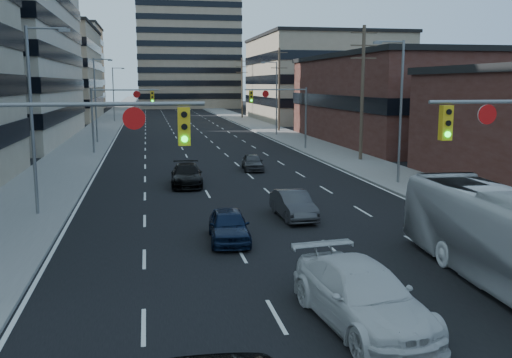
{
  "coord_description": "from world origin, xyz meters",
  "views": [
    {
      "loc": [
        -5.14,
        -8.53,
        6.37
      ],
      "look_at": [
        -0.48,
        15.88,
        2.2
      ],
      "focal_mm": 40.0,
      "sensor_mm": 36.0,
      "label": 1
    }
  ],
  "objects": [
    {
      "name": "sedan_grey_right",
      "position": [
        2.46,
        32.67,
        0.61
      ],
      "size": [
        1.71,
        3.7,
        1.23
      ],
      "primitive_type": "imported",
      "rotation": [
        0.0,
        0.0,
        -0.07
      ],
      "color": "#39393B",
      "rests_on": "ground"
    },
    {
      "name": "streetlight_left_far",
      "position": [
        -10.34,
        90.0,
        5.05
      ],
      "size": [
        2.03,
        0.22,
        9.0
      ],
      "color": "slate",
      "rests_on": "ground"
    },
    {
      "name": "sedan_blue",
      "position": [
        -2.0,
        13.82,
        0.67
      ],
      "size": [
        1.84,
        4.01,
        1.33
      ],
      "primitive_type": "imported",
      "rotation": [
        0.0,
        0.0,
        -0.07
      ],
      "color": "black",
      "rests_on": "ground"
    },
    {
      "name": "road_surface",
      "position": [
        0.0,
        130.0,
        0.01
      ],
      "size": [
        18.0,
        300.0,
        0.02
      ],
      "primitive_type": "cube",
      "color": "black",
      "rests_on": "ground"
    },
    {
      "name": "sedan_black_far",
      "position": [
        -2.8,
        27.02,
        0.69
      ],
      "size": [
        2.14,
        4.81,
        1.37
      ],
      "primitive_type": "imported",
      "rotation": [
        0.0,
        0.0,
        -0.05
      ],
      "color": "black",
      "rests_on": "ground"
    },
    {
      "name": "utility_pole_distant",
      "position": [
        12.2,
        96.0,
        5.78
      ],
      "size": [
        2.2,
        0.28,
        11.0
      ],
      "color": "#4C3D2D",
      "rests_on": "ground"
    },
    {
      "name": "storefront_right_mid",
      "position": [
        24.0,
        50.0,
        4.5
      ],
      "size": [
        20.0,
        30.0,
        9.0
      ],
      "primitive_type": "cube",
      "color": "#472119",
      "rests_on": "ground"
    },
    {
      "name": "streetlight_right_far",
      "position": [
        10.34,
        60.0,
        5.05
      ],
      "size": [
        2.03,
        0.22,
        9.0
      ],
      "color": "slate",
      "rests_on": "ground"
    },
    {
      "name": "sidewalk_right",
      "position": [
        11.5,
        130.0,
        0.07
      ],
      "size": [
        5.0,
        300.0,
        0.15
      ],
      "primitive_type": "cube",
      "color": "slate",
      "rests_on": "ground"
    },
    {
      "name": "utility_pole_midblock",
      "position": [
        12.2,
        66.0,
        5.78
      ],
      "size": [
        2.2,
        0.28,
        11.0
      ],
      "color": "#4C3D2D",
      "rests_on": "ground"
    },
    {
      "name": "bg_block_right",
      "position": [
        32.0,
        130.0,
        6.0
      ],
      "size": [
        22.0,
        22.0,
        12.0
      ],
      "primitive_type": "cube",
      "color": "gray",
      "rests_on": "ground"
    },
    {
      "name": "streetlight_right_near",
      "position": [
        10.34,
        25.0,
        5.05
      ],
      "size": [
        2.03,
        0.22,
        9.0
      ],
      "color": "slate",
      "rests_on": "ground"
    },
    {
      "name": "streetlight_left_mid",
      "position": [
        -10.34,
        55.0,
        5.05
      ],
      "size": [
        2.03,
        0.22,
        9.0
      ],
      "color": "slate",
      "rests_on": "ground"
    },
    {
      "name": "white_van",
      "position": [
        0.32,
        5.08,
        0.82
      ],
      "size": [
        2.9,
        5.84,
        1.63
      ],
      "primitive_type": "imported",
      "rotation": [
        0.0,
        0.0,
        0.11
      ],
      "color": "silver",
      "rests_on": "ground"
    },
    {
      "name": "transit_bus",
      "position": [
        6.0,
        6.95,
        1.53
      ],
      "size": [
        3.08,
        11.07,
        3.05
      ],
      "primitive_type": "imported",
      "rotation": [
        0.0,
        0.0,
        -0.05
      ],
      "color": "silver",
      "rests_on": "ground"
    },
    {
      "name": "signal_far_right",
      "position": [
        7.68,
        45.0,
        4.3
      ],
      "size": [
        6.09,
        0.33,
        6.0
      ],
      "color": "slate",
      "rests_on": "ground"
    },
    {
      "name": "sedan_grey_center",
      "position": [
        1.6,
        17.26,
        0.66
      ],
      "size": [
        1.52,
        4.03,
        1.31
      ],
      "primitive_type": "imported",
      "rotation": [
        0.0,
        0.0,
        0.03
      ],
      "color": "#343437",
      "rests_on": "ground"
    },
    {
      "name": "bg_block_left",
      "position": [
        -28.0,
        140.0,
        10.0
      ],
      "size": [
        24.0,
        24.0,
        20.0
      ],
      "primitive_type": "cube",
      "color": "#ADA089",
      "rests_on": "ground"
    },
    {
      "name": "signal_far_left",
      "position": [
        -7.68,
        45.0,
        4.3
      ],
      "size": [
        6.09,
        0.33,
        6.0
      ],
      "color": "slate",
      "rests_on": "ground"
    },
    {
      "name": "streetlight_left_near",
      "position": [
        -10.34,
        20.0,
        5.05
      ],
      "size": [
        2.03,
        0.22,
        9.0
      ],
      "color": "slate",
      "rests_on": "ground"
    },
    {
      "name": "signal_near_left",
      "position": [
        -7.45,
        8.0,
        4.33
      ],
      "size": [
        6.59,
        0.33,
        6.0
      ],
      "color": "slate",
      "rests_on": "ground"
    },
    {
      "name": "sidewalk_left",
      "position": [
        -11.5,
        130.0,
        0.07
      ],
      "size": [
        5.0,
        300.0,
        0.15
      ],
      "primitive_type": "cube",
      "color": "slate",
      "rests_on": "ground"
    },
    {
      "name": "office_left_far",
      "position": [
        -24.0,
        100.0,
        8.0
      ],
      "size": [
        20.0,
        30.0,
        16.0
      ],
      "primitive_type": "cube",
      "color": "gray",
      "rests_on": "ground"
    },
    {
      "name": "office_right_far",
      "position": [
        25.0,
        88.0,
        7.0
      ],
      "size": [
        22.0,
        28.0,
        14.0
      ],
      "primitive_type": "cube",
      "color": "gray",
      "rests_on": "ground"
    },
    {
      "name": "utility_pole_block",
      "position": [
        12.2,
        36.0,
        5.78
      ],
      "size": [
        2.2,
        0.28,
        11.0
      ],
      "color": "#4C3D2D",
      "rests_on": "ground"
    }
  ]
}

